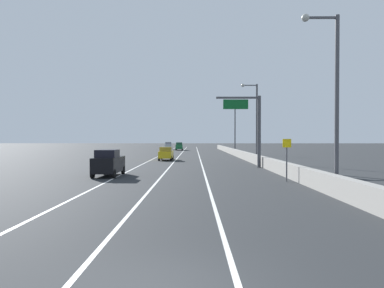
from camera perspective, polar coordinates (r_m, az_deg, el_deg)
The scene contains 14 objects.
ground_plane at distance 70.92m, azimuth -0.16°, elevation -1.57°, with size 320.00×320.00×0.00m, color #26282B.
lane_stripe_left at distance 62.22m, azimuth -5.30°, elevation -1.91°, with size 0.16×130.00×0.00m, color silver.
lane_stripe_center at distance 61.98m, azimuth -2.08°, elevation -1.92°, with size 0.16×130.00×0.00m, color silver.
lane_stripe_right at distance 61.93m, azimuth 1.16°, elevation -1.92°, with size 0.16×130.00×0.00m, color silver.
jersey_barrier_right at distance 47.50m, azimuth 9.32°, elevation -2.12°, with size 0.60×120.00×1.10m, color gray.
overhead_sign_gantry at distance 37.21m, azimuth 9.74°, elevation 3.49°, with size 4.68×0.36×7.50m.
speed_advisory_sign at distance 25.50m, azimuth 15.14°, elevation -1.98°, with size 0.60×0.11×3.00m.
lamp_post_right_near at distance 21.54m, azimuth 21.85°, elevation 8.17°, with size 2.14×0.44×10.05m.
lamp_post_right_second at distance 45.62m, azimuth 10.17°, elevation 4.32°, with size 2.14×0.44×10.05m.
lamp_post_right_third at distance 70.35m, azimuth 6.79°, elevation 3.11°, with size 2.14×0.44×10.05m.
car_green_0 at distance 91.52m, azimuth -2.08°, elevation -0.38°, with size 1.79×4.65×2.06m.
car_black_1 at distance 29.03m, azimuth -13.42°, elevation -3.02°, with size 1.90×4.20×2.14m.
car_silver_2 at distance 97.12m, azimuth -3.87°, elevation -0.30°, with size 1.94×4.06×2.11m.
car_yellow_3 at distance 49.26m, azimuth -4.24°, elevation -1.57°, with size 1.92×4.14×1.86m.
Camera 1 is at (0.59, -6.85, 3.02)m, focal length 32.82 mm.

